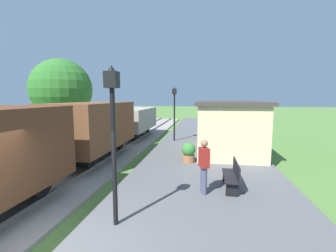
{
  "coord_description": "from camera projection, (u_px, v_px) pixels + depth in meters",
  "views": [
    {
      "loc": [
        3.09,
        -3.61,
        3.25
      ],
      "look_at": [
        1.04,
        9.45,
        1.6
      ],
      "focal_mm": 24.8,
      "sensor_mm": 36.0,
      "label": 1
    }
  ],
  "objects": [
    {
      "name": "person_waiting",
      "position": [
        204.0,
        165.0,
        7.15
      ],
      "size": [
        0.36,
        0.44,
        1.71
      ],
      "rotation": [
        0.0,
        0.0,
        3.51
      ],
      "color": "#474C66",
      "rests_on": "platform_slab"
    },
    {
      "name": "lamp_post_far",
      "position": [
        174.0,
        104.0,
        15.8
      ],
      "size": [
        0.28,
        0.28,
        3.7
      ],
      "color": "black",
      "rests_on": "platform_slab"
    },
    {
      "name": "tree_trackside_far",
      "position": [
        61.0,
        89.0,
        16.06
      ],
      "size": [
        4.15,
        4.15,
        5.87
      ],
      "color": "#4C3823",
      "rests_on": "ground"
    },
    {
      "name": "bench_near_hut",
      "position": [
        233.0,
        175.0,
        7.58
      ],
      "size": [
        0.42,
        1.5,
        0.91
      ],
      "color": "black",
      "rests_on": "platform_slab"
    },
    {
      "name": "station_hut",
      "position": [
        228.0,
        126.0,
        12.9
      ],
      "size": [
        3.5,
        5.8,
        2.78
      ],
      "color": "beige",
      "rests_on": "platform_slab"
    },
    {
      "name": "freight_train",
      "position": [
        88.0,
        132.0,
        11.12
      ],
      "size": [
        2.5,
        19.4,
        2.72
      ],
      "color": "brown",
      "rests_on": "rail_near"
    },
    {
      "name": "lamp_post_near",
      "position": [
        113.0,
        117.0,
        5.2
      ],
      "size": [
        0.28,
        0.28,
        3.7
      ],
      "color": "black",
      "rests_on": "platform_slab"
    },
    {
      "name": "potted_planter",
      "position": [
        189.0,
        152.0,
        10.73
      ],
      "size": [
        0.64,
        0.64,
        0.92
      ],
      "color": "#9E6642",
      "rests_on": "platform_slab"
    }
  ]
}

